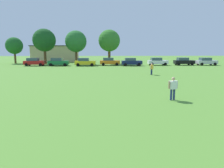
# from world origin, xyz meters

# --- Properties ---
(ground_plane) EXTENTS (160.00, 160.00, 0.00)m
(ground_plane) POSITION_xyz_m (0.00, 30.00, 0.00)
(ground_plane) COLOR #568C33
(adult_bystander) EXTENTS (0.74, 0.44, 1.62)m
(adult_bystander) POSITION_xyz_m (7.86, 14.21, 0.96)
(adult_bystander) COLOR navy
(adult_bystander) RESTS_ON ground
(bystander_near_trees) EXTENTS (0.55, 0.63, 1.61)m
(bystander_near_trees) POSITION_xyz_m (9.73, 28.38, 0.96)
(bystander_near_trees) COLOR navy
(bystander_near_trees) RESTS_ON ground
(parked_car_red_0) EXTENTS (4.30, 2.02, 1.68)m
(parked_car_red_0) POSITION_xyz_m (-11.67, 44.66, 0.86)
(parked_car_red_0) COLOR red
(parked_car_red_0) RESTS_ON ground
(parked_car_green_1) EXTENTS (4.30, 2.02, 1.68)m
(parked_car_green_1) POSITION_xyz_m (-6.56, 44.43, 0.86)
(parked_car_green_1) COLOR #196B38
(parked_car_green_1) RESTS_ON ground
(parked_car_yellow_2) EXTENTS (4.30, 2.02, 1.68)m
(parked_car_yellow_2) POSITION_xyz_m (-0.86, 43.93, 0.86)
(parked_car_yellow_2) COLOR yellow
(parked_car_yellow_2) RESTS_ON ground
(parked_car_orange_3) EXTENTS (4.30, 2.02, 1.68)m
(parked_car_orange_3) POSITION_xyz_m (4.40, 45.22, 0.86)
(parked_car_orange_3) COLOR orange
(parked_car_orange_3) RESTS_ON ground
(parked_car_navy_4) EXTENTS (4.30, 2.02, 1.68)m
(parked_car_navy_4) POSITION_xyz_m (9.06, 43.96, 0.86)
(parked_car_navy_4) COLOR #141E4C
(parked_car_navy_4) RESTS_ON ground
(parked_car_white_5) EXTENTS (4.30, 2.02, 1.68)m
(parked_car_white_5) POSITION_xyz_m (14.98, 45.07, 0.86)
(parked_car_white_5) COLOR white
(parked_car_white_5) RESTS_ON ground
(parked_car_black_6) EXTENTS (4.30, 2.02, 1.68)m
(parked_car_black_6) POSITION_xyz_m (20.94, 45.14, 0.86)
(parked_car_black_6) COLOR black
(parked_car_black_6) RESTS_ON ground
(parked_car_silver_7) EXTENTS (4.30, 2.02, 1.68)m
(parked_car_silver_7) POSITION_xyz_m (25.81, 44.68, 0.86)
(parked_car_silver_7) COLOR silver
(parked_car_silver_7) RESTS_ON ground
(tree_far_left) EXTENTS (4.14, 4.14, 6.45)m
(tree_far_left) POSITION_xyz_m (-19.04, 52.81, 4.35)
(tree_far_left) COLOR brown
(tree_far_left) RESTS_ON ground
(tree_left) EXTENTS (5.28, 5.28, 8.23)m
(tree_left) POSITION_xyz_m (-10.69, 49.57, 5.56)
(tree_left) COLOR brown
(tree_left) RESTS_ON ground
(tree_right) EXTENTS (5.03, 5.03, 7.85)m
(tree_right) POSITION_xyz_m (-3.37, 49.66, 5.30)
(tree_right) COLOR brown
(tree_right) RESTS_ON ground
(tree_far_right) EXTENTS (5.28, 5.28, 8.23)m
(tree_far_right) POSITION_xyz_m (4.54, 51.09, 5.56)
(tree_far_right) COLOR brown
(tree_far_right) RESTS_ON ground
(house_left) EXTENTS (12.64, 7.35, 4.56)m
(house_left) POSITION_xyz_m (-10.51, 59.92, 2.29)
(house_left) COLOR beige
(house_left) RESTS_ON ground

